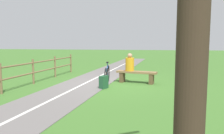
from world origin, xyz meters
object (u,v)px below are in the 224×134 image
(person_seated, at_px, (130,63))
(tree_near_bench, at_px, (197,61))
(bench, at_px, (137,75))
(bicycle, at_px, (107,75))
(backpack, at_px, (104,82))

(person_seated, distance_m, tree_near_bench, 7.93)
(bench, bearing_deg, bicycle, 32.73)
(tree_near_bench, bearing_deg, bicycle, -73.93)
(bench, distance_m, person_seated, 0.56)
(tree_near_bench, bearing_deg, backpack, -72.21)
(bicycle, height_order, tree_near_bench, tree_near_bench)
(backpack, bearing_deg, person_seated, -120.74)
(person_seated, height_order, backpack, person_seated)
(backpack, bearing_deg, bench, -130.11)
(backpack, bearing_deg, bicycle, -87.13)
(person_seated, relative_size, bicycle, 0.44)
(bicycle, distance_m, backpack, 0.90)
(bench, relative_size, backpack, 3.63)
(bench, height_order, person_seated, person_seated)
(bicycle, relative_size, tree_near_bench, 0.46)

